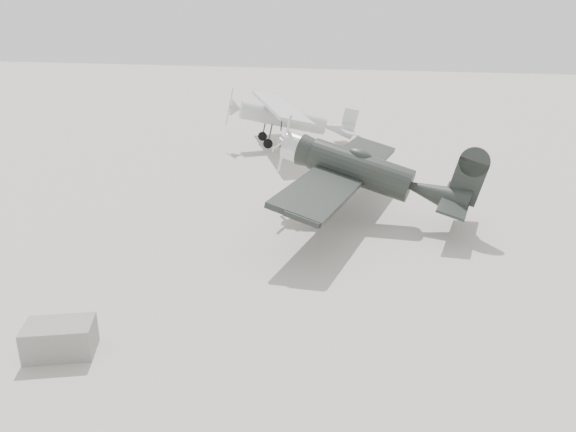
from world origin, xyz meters
name	(u,v)px	position (x,y,z in m)	size (l,w,h in m)	color
ground	(254,284)	(0.00, 0.00, 0.00)	(160.00, 160.00, 0.00)	#ACA699
lowwing_monoplane	(369,173)	(2.84, 7.30, 2.10)	(8.83, 12.34, 3.97)	black
highwing_monoplane	(288,115)	(-4.21, 20.43, 2.20)	(9.32, 12.00, 3.52)	#ADB0B3
equipment_block	(60,339)	(-3.69, -5.20, 0.44)	(1.75, 1.10, 0.88)	gray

